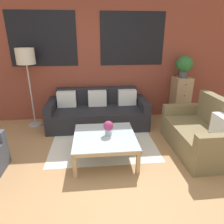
# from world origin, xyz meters

# --- Properties ---
(ground_plane) EXTENTS (16.00, 16.00, 0.00)m
(ground_plane) POSITION_xyz_m (0.00, 0.00, 0.00)
(ground_plane) COLOR #AD7F51
(wall_back_brick) EXTENTS (8.40, 0.09, 2.80)m
(wall_back_brick) POSITION_xyz_m (0.00, 2.44, 1.41)
(wall_back_brick) COLOR brown
(wall_back_brick) RESTS_ON ground_plane
(rug) EXTENTS (1.89, 1.64, 0.00)m
(rug) POSITION_xyz_m (0.21, 1.22, 0.00)
(rug) COLOR silver
(rug) RESTS_ON ground_plane
(couch_dark) EXTENTS (2.12, 0.88, 0.78)m
(couch_dark) POSITION_xyz_m (0.15, 1.95, 0.28)
(couch_dark) COLOR #232328
(couch_dark) RESTS_ON ground_plane
(settee_vintage) EXTENTS (0.80, 1.42, 0.92)m
(settee_vintage) POSITION_xyz_m (1.86, 0.71, 0.31)
(settee_vintage) COLOR olive
(settee_vintage) RESTS_ON ground_plane
(coffee_table) EXTENTS (0.97, 0.97, 0.39)m
(coffee_table) POSITION_xyz_m (0.21, 0.64, 0.34)
(coffee_table) COLOR silver
(coffee_table) RESTS_ON ground_plane
(floor_lamp) EXTENTS (0.36, 0.36, 1.65)m
(floor_lamp) POSITION_xyz_m (-1.25, 2.07, 1.42)
(floor_lamp) COLOR #B2B2B7
(floor_lamp) RESTS_ON ground_plane
(drawer_cabinet) EXTENTS (0.37, 0.42, 0.99)m
(drawer_cabinet) POSITION_xyz_m (2.09, 2.16, 0.49)
(drawer_cabinet) COLOR tan
(drawer_cabinet) RESTS_ON ground_plane
(potted_plant) EXTENTS (0.36, 0.36, 0.47)m
(potted_plant) POSITION_xyz_m (2.09, 2.16, 1.26)
(potted_plant) COLOR #47474C
(potted_plant) RESTS_ON drawer_cabinet
(flower_vase) EXTENTS (0.16, 0.16, 0.24)m
(flower_vase) POSITION_xyz_m (0.27, 0.67, 0.53)
(flower_vase) COLOR #ADBCC6
(flower_vase) RESTS_ON coffee_table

